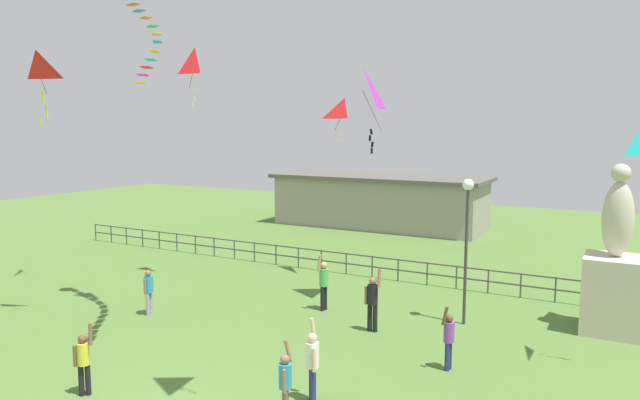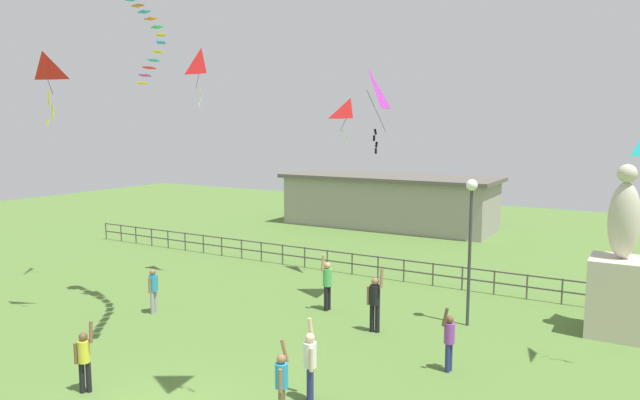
{
  "view_description": "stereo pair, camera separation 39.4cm",
  "coord_description": "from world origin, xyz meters",
  "px_view_note": "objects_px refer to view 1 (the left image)",
  "views": [
    {
      "loc": [
        8.37,
        -7.91,
        6.33
      ],
      "look_at": [
        1.32,
        5.03,
        4.47
      ],
      "focal_mm": 32.21,
      "sensor_mm": 36.0,
      "label": 1
    },
    {
      "loc": [
        8.72,
        -7.71,
        6.33
      ],
      "look_at": [
        1.32,
        5.03,
        4.47
      ],
      "focal_mm": 32.21,
      "sensor_mm": 36.0,
      "label": 2
    }
  ],
  "objects_px": {
    "person_0": "(285,382)",
    "person_6": "(373,300)",
    "kite_3": "(363,92)",
    "statue_monument": "(614,279)",
    "kite_8": "(37,68)",
    "person_4": "(324,282)",
    "person_3": "(313,361)",
    "person_2": "(84,360)",
    "person_1": "(449,337)",
    "kite_4": "(195,64)",
    "kite_1": "(344,111)",
    "person_5": "(149,289)",
    "lamppost": "(467,220)"
  },
  "relations": [
    {
      "from": "person_0",
      "to": "person_6",
      "type": "bearing_deg",
      "value": 95.42
    },
    {
      "from": "kite_3",
      "to": "statue_monument",
      "type": "bearing_deg",
      "value": 8.18
    },
    {
      "from": "person_0",
      "to": "kite_8",
      "type": "height_order",
      "value": "kite_8"
    },
    {
      "from": "person_0",
      "to": "person_4",
      "type": "xyz_separation_m",
      "value": [
        -2.91,
        7.16,
        0.11
      ]
    },
    {
      "from": "person_3",
      "to": "person_2",
      "type": "bearing_deg",
      "value": -154.62
    },
    {
      "from": "person_3",
      "to": "person_4",
      "type": "xyz_separation_m",
      "value": [
        -2.96,
        6.06,
        0.04
      ]
    },
    {
      "from": "person_2",
      "to": "kite_8",
      "type": "distance_m",
      "value": 9.22
    },
    {
      "from": "statue_monument",
      "to": "kite_8",
      "type": "xyz_separation_m",
      "value": [
        -15.81,
        -7.96,
        6.42
      ]
    },
    {
      "from": "kite_8",
      "to": "kite_3",
      "type": "bearing_deg",
      "value": 41.16
    },
    {
      "from": "person_4",
      "to": "kite_8",
      "type": "relative_size",
      "value": 0.9
    },
    {
      "from": "person_1",
      "to": "person_4",
      "type": "distance_m",
      "value": 5.94
    },
    {
      "from": "person_2",
      "to": "person_3",
      "type": "relative_size",
      "value": 0.91
    },
    {
      "from": "person_1",
      "to": "person_4",
      "type": "xyz_separation_m",
      "value": [
        -5.23,
        2.82,
        0.12
      ]
    },
    {
      "from": "statue_monument",
      "to": "person_3",
      "type": "height_order",
      "value": "statue_monument"
    },
    {
      "from": "person_2",
      "to": "person_6",
      "type": "xyz_separation_m",
      "value": [
        4.29,
        7.25,
        0.14
      ]
    },
    {
      "from": "kite_8",
      "to": "person_3",
      "type": "bearing_deg",
      "value": -2.72
    },
    {
      "from": "person_1",
      "to": "kite_4",
      "type": "distance_m",
      "value": 14.68
    },
    {
      "from": "statue_monument",
      "to": "kite_1",
      "type": "height_order",
      "value": "kite_1"
    },
    {
      "from": "person_2",
      "to": "kite_3",
      "type": "distance_m",
      "value": 12.03
    },
    {
      "from": "kite_8",
      "to": "kite_1",
      "type": "bearing_deg",
      "value": 61.0
    },
    {
      "from": "person_2",
      "to": "kite_3",
      "type": "relative_size",
      "value": 0.6
    },
    {
      "from": "person_5",
      "to": "kite_1",
      "type": "xyz_separation_m",
      "value": [
        3.6,
        7.66,
        6.12
      ]
    },
    {
      "from": "person_2",
      "to": "kite_8",
      "type": "xyz_separation_m",
      "value": [
        -4.97,
        2.8,
        7.24
      ]
    },
    {
      "from": "person_6",
      "to": "statue_monument",
      "type": "bearing_deg",
      "value": 28.21
    },
    {
      "from": "person_2",
      "to": "person_0",
      "type": "bearing_deg",
      "value": 14.2
    },
    {
      "from": "kite_1",
      "to": "kite_3",
      "type": "bearing_deg",
      "value": -54.43
    },
    {
      "from": "person_5",
      "to": "kite_8",
      "type": "bearing_deg",
      "value": -129.91
    },
    {
      "from": "person_5",
      "to": "kite_8",
      "type": "height_order",
      "value": "kite_8"
    },
    {
      "from": "person_0",
      "to": "person_4",
      "type": "distance_m",
      "value": 7.73
    },
    {
      "from": "person_0",
      "to": "person_6",
      "type": "height_order",
      "value": "person_6"
    },
    {
      "from": "person_6",
      "to": "person_4",
      "type": "bearing_deg",
      "value": 154.02
    },
    {
      "from": "person_1",
      "to": "person_2",
      "type": "xyz_separation_m",
      "value": [
        -7.18,
        -5.57,
        -0.01
      ]
    },
    {
      "from": "person_3",
      "to": "person_5",
      "type": "xyz_separation_m",
      "value": [
        -7.95,
        2.78,
        -0.08
      ]
    },
    {
      "from": "kite_8",
      "to": "person_1",
      "type": "bearing_deg",
      "value": 12.85
    },
    {
      "from": "kite_1",
      "to": "person_2",
      "type": "bearing_deg",
      "value": -92.49
    },
    {
      "from": "person_2",
      "to": "kite_1",
      "type": "xyz_separation_m",
      "value": [
        0.56,
        12.77,
        6.13
      ]
    },
    {
      "from": "person_4",
      "to": "kite_4",
      "type": "xyz_separation_m",
      "value": [
        -6.45,
        1.09,
        7.87
      ]
    },
    {
      "from": "lamppost",
      "to": "kite_1",
      "type": "relative_size",
      "value": 2.56
    },
    {
      "from": "person_2",
      "to": "person_4",
      "type": "bearing_deg",
      "value": 76.92
    },
    {
      "from": "person_1",
      "to": "kite_3",
      "type": "xyz_separation_m",
      "value": [
        -4.36,
        4.04,
        6.67
      ]
    },
    {
      "from": "lamppost",
      "to": "person_4",
      "type": "relative_size",
      "value": 2.35
    },
    {
      "from": "person_1",
      "to": "kite_4",
      "type": "height_order",
      "value": "kite_4"
    },
    {
      "from": "person_6",
      "to": "person_1",
      "type": "bearing_deg",
      "value": -30.1
    },
    {
      "from": "statue_monument",
      "to": "person_4",
      "type": "xyz_separation_m",
      "value": [
        -8.89,
        -2.38,
        -0.69
      ]
    },
    {
      "from": "person_3",
      "to": "person_4",
      "type": "distance_m",
      "value": 6.74
    },
    {
      "from": "statue_monument",
      "to": "kite_1",
      "type": "distance_m",
      "value": 11.75
    },
    {
      "from": "person_0",
      "to": "person_5",
      "type": "height_order",
      "value": "person_0"
    },
    {
      "from": "kite_1",
      "to": "person_1",
      "type": "bearing_deg",
      "value": -47.39
    },
    {
      "from": "kite_1",
      "to": "lamppost",
      "type": "bearing_deg",
      "value": -29.78
    },
    {
      "from": "statue_monument",
      "to": "kite_4",
      "type": "bearing_deg",
      "value": -175.22
    }
  ]
}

